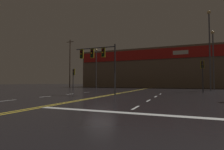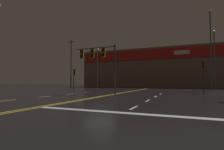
{
  "view_description": "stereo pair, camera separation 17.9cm",
  "coord_description": "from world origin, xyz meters",
  "px_view_note": "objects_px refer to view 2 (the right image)",
  "views": [
    {
      "loc": [
        6.6,
        -13.86,
        1.24
      ],
      "look_at": [
        0.0,
        2.69,
        2.0
      ],
      "focal_mm": 28.0,
      "sensor_mm": 36.0,
      "label": 1
    },
    {
      "loc": [
        6.76,
        -13.79,
        1.24
      ],
      "look_at": [
        0.0,
        2.69,
        2.0
      ],
      "focal_mm": 28.0,
      "sensor_mm": 36.0,
      "label": 2
    }
  ],
  "objects_px": {
    "traffic_signal_corner_northwest": "(74,75)",
    "traffic_signal_corner_northeast": "(203,69)",
    "streetlight_far_left": "(97,62)",
    "streetlight_far_median": "(214,52)",
    "streetlight_far_right": "(211,41)",
    "traffic_signal_median": "(97,56)"
  },
  "relations": [
    {
      "from": "traffic_signal_median",
      "to": "traffic_signal_corner_northwest",
      "type": "height_order",
      "value": "traffic_signal_median"
    },
    {
      "from": "streetlight_far_left",
      "to": "streetlight_far_right",
      "type": "bearing_deg",
      "value": -10.56
    },
    {
      "from": "streetlight_far_left",
      "to": "traffic_signal_median",
      "type": "bearing_deg",
      "value": -62.77
    },
    {
      "from": "streetlight_far_left",
      "to": "streetlight_far_right",
      "type": "height_order",
      "value": "streetlight_far_right"
    },
    {
      "from": "traffic_signal_median",
      "to": "streetlight_far_right",
      "type": "bearing_deg",
      "value": 48.48
    },
    {
      "from": "traffic_signal_corner_northwest",
      "to": "streetlight_far_median",
      "type": "distance_m",
      "value": 23.36
    },
    {
      "from": "traffic_signal_corner_northwest",
      "to": "traffic_signal_corner_northeast",
      "type": "bearing_deg",
      "value": 2.46
    },
    {
      "from": "traffic_signal_corner_northwest",
      "to": "streetlight_far_median",
      "type": "bearing_deg",
      "value": 24.77
    },
    {
      "from": "traffic_signal_corner_northeast",
      "to": "traffic_signal_corner_northwest",
      "type": "xyz_separation_m",
      "value": [
        -18.4,
        -0.79,
        -0.41
      ]
    },
    {
      "from": "streetlight_far_right",
      "to": "streetlight_far_median",
      "type": "xyz_separation_m",
      "value": [
        0.89,
        2.96,
        -1.32
      ]
    },
    {
      "from": "streetlight_far_left",
      "to": "streetlight_far_median",
      "type": "xyz_separation_m",
      "value": [
        22.36,
        -1.04,
        0.66
      ]
    },
    {
      "from": "streetlight_far_right",
      "to": "streetlight_far_median",
      "type": "height_order",
      "value": "streetlight_far_right"
    },
    {
      "from": "traffic_signal_corner_northeast",
      "to": "traffic_signal_corner_northwest",
      "type": "distance_m",
      "value": 18.42
    },
    {
      "from": "traffic_signal_corner_northwest",
      "to": "streetlight_far_left",
      "type": "bearing_deg",
      "value": 97.57
    },
    {
      "from": "streetlight_far_left",
      "to": "streetlight_far_median",
      "type": "bearing_deg",
      "value": -2.66
    },
    {
      "from": "traffic_signal_median",
      "to": "streetlight_far_median",
      "type": "relative_size",
      "value": 0.52
    },
    {
      "from": "traffic_signal_corner_northwest",
      "to": "streetlight_far_left",
      "type": "height_order",
      "value": "streetlight_far_left"
    },
    {
      "from": "traffic_signal_corner_northeast",
      "to": "streetlight_far_left",
      "type": "distance_m",
      "value": 22.32
    },
    {
      "from": "traffic_signal_corner_northeast",
      "to": "traffic_signal_median",
      "type": "bearing_deg",
      "value": -143.17
    },
    {
      "from": "traffic_signal_median",
      "to": "traffic_signal_corner_northeast",
      "type": "bearing_deg",
      "value": 36.83
    },
    {
      "from": "traffic_signal_median",
      "to": "traffic_signal_corner_northwest",
      "type": "relative_size",
      "value": 1.51
    },
    {
      "from": "traffic_signal_median",
      "to": "streetlight_far_right",
      "type": "distance_m",
      "value": 18.86
    }
  ]
}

